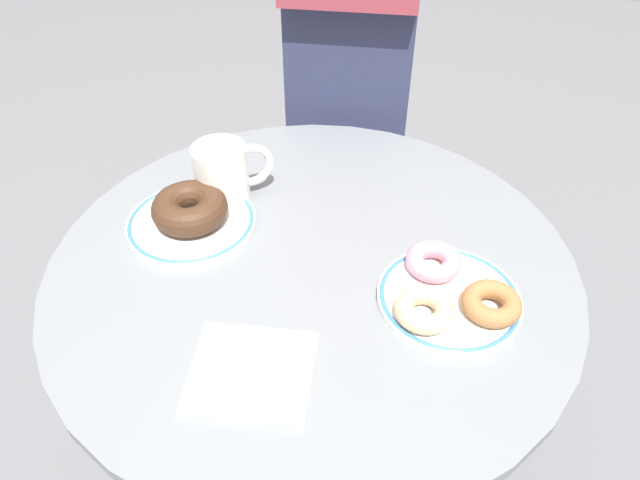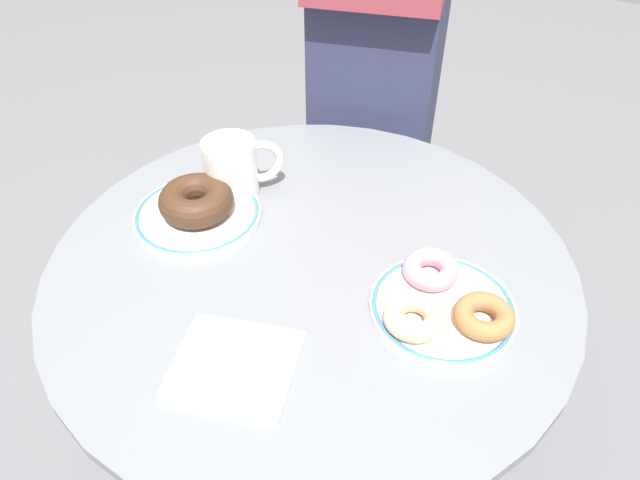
# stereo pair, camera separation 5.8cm
# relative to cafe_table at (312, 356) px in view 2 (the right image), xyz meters

# --- Properties ---
(cafe_table) EXTENTS (0.70, 0.70, 0.71)m
(cafe_table) POSITION_rel_cafe_table_xyz_m (0.00, 0.00, 0.00)
(cafe_table) COLOR slate
(cafe_table) RESTS_ON ground
(plate_left) EXTENTS (0.18, 0.18, 0.01)m
(plate_left) POSITION_rel_cafe_table_xyz_m (-0.18, -0.00, 0.21)
(plate_left) COLOR white
(plate_left) RESTS_ON cafe_table
(plate_right) EXTENTS (0.18, 0.18, 0.01)m
(plate_right) POSITION_rel_cafe_table_xyz_m (0.18, -0.01, 0.21)
(plate_right) COLOR white
(plate_right) RESTS_ON cafe_table
(donut_chocolate) EXTENTS (0.14, 0.14, 0.04)m
(donut_chocolate) POSITION_rel_cafe_table_xyz_m (-0.18, 0.00, 0.24)
(donut_chocolate) COLOR #422819
(donut_chocolate) RESTS_ON plate_left
(donut_cinnamon) EXTENTS (0.09, 0.09, 0.02)m
(donut_cinnamon) POSITION_rel_cafe_table_xyz_m (0.23, -0.01, 0.23)
(donut_cinnamon) COLOR #A36B3D
(donut_cinnamon) RESTS_ON plate_right
(donut_pink_frosted) EXTENTS (0.09, 0.09, 0.02)m
(donut_pink_frosted) POSITION_rel_cafe_table_xyz_m (0.15, 0.03, 0.23)
(donut_pink_frosted) COLOR pink
(donut_pink_frosted) RESTS_ON plate_right
(donut_glazed) EXTENTS (0.10, 0.10, 0.02)m
(donut_glazed) POSITION_rel_cafe_table_xyz_m (0.16, -0.05, 0.23)
(donut_glazed) COLOR #E0B789
(donut_glazed) RESTS_ON plate_right
(paper_napkin) EXTENTS (0.16, 0.15, 0.01)m
(paper_napkin) POSITION_rel_cafe_table_xyz_m (0.01, -0.19, 0.21)
(paper_napkin) COLOR white
(paper_napkin) RESTS_ON cafe_table
(coffee_mug) EXTENTS (0.10, 0.10, 0.09)m
(coffee_mug) POSITION_rel_cafe_table_xyz_m (-0.17, 0.08, 0.25)
(coffee_mug) COLOR white
(coffee_mug) RESTS_ON cafe_table
(person_figure) EXTENTS (0.32, 0.49, 1.66)m
(person_figure) POSITION_rel_cafe_table_xyz_m (-0.13, 0.56, 0.31)
(person_figure) COLOR #2D3351
(person_figure) RESTS_ON ground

